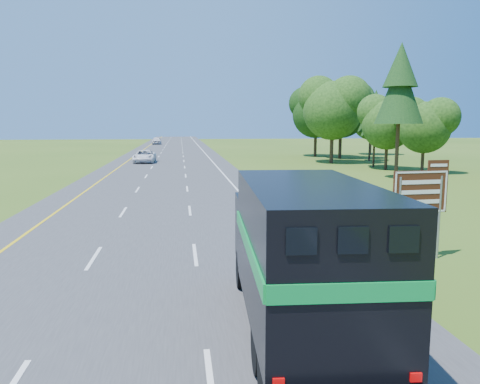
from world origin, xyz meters
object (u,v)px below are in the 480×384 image
(white_suv, at_px, (145,156))
(far_car, at_px, (157,141))
(horse_truck, at_px, (301,254))
(exit_sign, at_px, (421,196))

(white_suv, relative_size, far_car, 1.09)
(horse_truck, height_order, exit_sign, horse_truck)
(horse_truck, height_order, white_suv, horse_truck)
(far_car, bearing_deg, horse_truck, -85.81)
(white_suv, bearing_deg, horse_truck, -80.72)
(exit_sign, bearing_deg, horse_truck, -141.24)
(horse_truck, xyz_separation_m, white_suv, (-7.11, 50.21, -1.14))
(white_suv, distance_m, far_car, 54.68)
(far_car, bearing_deg, white_suv, -89.16)
(horse_truck, distance_m, far_car, 105.20)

